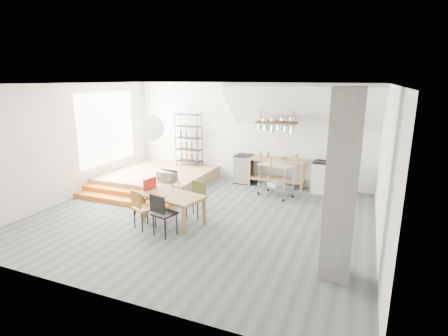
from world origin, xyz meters
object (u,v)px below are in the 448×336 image
at_px(dining_table, 173,198).
at_px(mini_fridge, 244,169).
at_px(stove, 322,176).
at_px(rolling_cart, 276,176).

xyz_separation_m(dining_table, mini_fridge, (0.44, 3.77, -0.16)).
relative_size(stove, rolling_cart, 1.10).
bearing_deg(rolling_cart, mini_fridge, 165.56).
bearing_deg(dining_table, mini_fridge, 96.14).
xyz_separation_m(rolling_cart, mini_fridge, (-1.31, 0.97, -0.15)).
bearing_deg(dining_table, stove, 64.56).
bearing_deg(mini_fridge, dining_table, -96.72).
bearing_deg(rolling_cart, stove, 59.91).
distance_m(dining_table, mini_fridge, 3.80).
height_order(rolling_cart, mini_fridge, rolling_cart).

